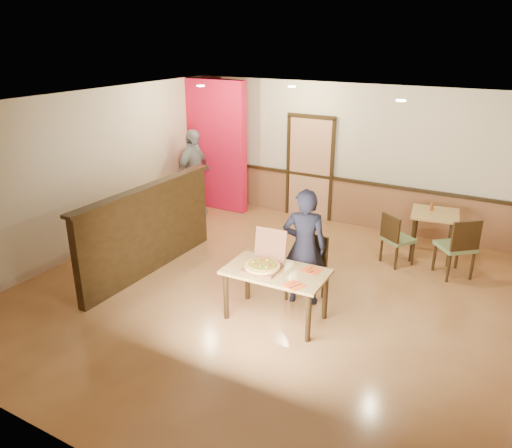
{
  "coord_description": "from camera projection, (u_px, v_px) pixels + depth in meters",
  "views": [
    {
      "loc": [
        3.17,
        -5.83,
        3.69
      ],
      "look_at": [
        -0.13,
        0.0,
        1.11
      ],
      "focal_mm": 35.0,
      "sensor_mm": 36.0,
      "label": 1
    }
  ],
  "objects": [
    {
      "name": "chair_rail_back",
      "position": [
        346.0,
        180.0,
        9.99
      ],
      "size": [
        7.0,
        0.06,
        0.06
      ],
      "primitive_type": "cube",
      "color": "black",
      "rests_on": "wall_back"
    },
    {
      "name": "diner",
      "position": [
        304.0,
        247.0,
        7.02
      ],
      "size": [
        0.73,
        0.6,
        1.72
      ],
      "primitive_type": "imported",
      "rotation": [
        0.0,
        0.0,
        3.48
      ],
      "color": "black",
      "rests_on": "floor"
    },
    {
      "name": "napkin_far",
      "position": [
        312.0,
        270.0,
        6.63
      ],
      "size": [
        0.25,
        0.25,
        0.01
      ],
      "rotation": [
        0.0,
        0.0,
        -0.12
      ],
      "color": "#E64610",
      "rests_on": "main_table"
    },
    {
      "name": "main_table",
      "position": [
        276.0,
        278.0,
        6.67
      ],
      "size": [
        1.39,
        0.83,
        0.73
      ],
      "rotation": [
        0.0,
        0.0,
        0.04
      ],
      "color": "#B18B4A",
      "rests_on": "floor"
    },
    {
      "name": "spot_a",
      "position": [
        201.0,
        86.0,
        9.04
      ],
      "size": [
        0.14,
        0.14,
        0.02
      ],
      "primitive_type": "cylinder",
      "color": "beige",
      "rests_on": "ceiling"
    },
    {
      "name": "pizza_box",
      "position": [
        264.0,
        264.0,
        6.68
      ],
      "size": [
        0.49,
        0.57,
        0.48
      ],
      "rotation": [
        0.0,
        0.0,
        0.08
      ],
      "color": "brown",
      "rests_on": "main_table"
    },
    {
      "name": "red_accent_panel",
      "position": [
        213.0,
        145.0,
        10.78
      ],
      "size": [
        1.6,
        0.2,
        2.78
      ],
      "primitive_type": "cube",
      "color": "red",
      "rests_on": "floor"
    },
    {
      "name": "diner_chair",
      "position": [
        308.0,
        265.0,
        7.26
      ],
      "size": [
        0.53,
        0.53,
        0.96
      ],
      "rotation": [
        0.0,
        0.0,
        -0.13
      ],
      "color": "#5E6E40",
      "rests_on": "floor"
    },
    {
      "name": "spot_c",
      "position": [
        401.0,
        101.0,
        7.1
      ],
      "size": [
        0.14,
        0.14,
        0.02
      ],
      "primitive_type": "cylinder",
      "color": "beige",
      "rests_on": "ceiling"
    },
    {
      "name": "wall_back",
      "position": [
        348.0,
        156.0,
        9.86
      ],
      "size": [
        7.0,
        0.0,
        7.0
      ],
      "primitive_type": "plane",
      "rotation": [
        1.57,
        0.0,
        0.0
      ],
      "color": "beige",
      "rests_on": "floor"
    },
    {
      "name": "floor",
      "position": [
        263.0,
        294.0,
        7.52
      ],
      "size": [
        7.0,
        7.0,
        0.0
      ],
      "primitive_type": "plane",
      "color": "#B57A46",
      "rests_on": "ground"
    },
    {
      "name": "ceiling",
      "position": [
        264.0,
        105.0,
        6.51
      ],
      "size": [
        7.0,
        7.0,
        0.0
      ],
      "primitive_type": "plane",
      "rotation": [
        3.14,
        0.0,
        0.0
      ],
      "color": "black",
      "rests_on": "wall_back"
    },
    {
      "name": "side_chair_left",
      "position": [
        395.0,
        237.0,
        8.33
      ],
      "size": [
        0.61,
        0.61,
        0.9
      ],
      "rotation": [
        0.0,
        0.0,
        2.56
      ],
      "color": "#5E6E40",
      "rests_on": "floor"
    },
    {
      "name": "booth_partition",
      "position": [
        149.0,
        229.0,
        8.01
      ],
      "size": [
        0.2,
        3.1,
        1.44
      ],
      "color": "black",
      "rests_on": "floor"
    },
    {
      "name": "pizza",
      "position": [
        262.0,
        266.0,
        6.64
      ],
      "size": [
        0.57,
        0.57,
        0.03
      ],
      "primitive_type": "cylinder",
      "rotation": [
        0.0,
        0.0,
        -0.23
      ],
      "color": "#F8BC5A",
      "rests_on": "pizza_box"
    },
    {
      "name": "side_table",
      "position": [
        434.0,
        223.0,
        8.54
      ],
      "size": [
        0.88,
        0.88,
        0.82
      ],
      "rotation": [
        0.0,
        0.0,
        0.16
      ],
      "color": "#B18B4A",
      "rests_on": "floor"
    },
    {
      "name": "condiment",
      "position": [
        432.0,
        206.0,
        8.57
      ],
      "size": [
        0.05,
        0.05,
        0.14
      ],
      "primitive_type": "cylinder",
      "color": "brown",
      "rests_on": "side_table"
    },
    {
      "name": "side_chair_right",
      "position": [
        458.0,
        245.0,
        7.85
      ],
      "size": [
        0.71,
        0.71,
        1.02
      ],
      "rotation": [
        0.0,
        0.0,
        3.86
      ],
      "color": "#5E6E40",
      "rests_on": "floor"
    },
    {
      "name": "passerby",
      "position": [
        193.0,
        173.0,
        10.45
      ],
      "size": [
        0.46,
        1.08,
        1.85
      ],
      "primitive_type": "imported",
      "rotation": [
        0.0,
        0.0,
        1.58
      ],
      "color": "gray",
      "rests_on": "floor"
    },
    {
      "name": "back_door",
      "position": [
        310.0,
        169.0,
        10.32
      ],
      "size": [
        0.9,
        0.06,
        2.1
      ],
      "primitive_type": "cube",
      "color": "tan",
      "rests_on": "wall_back"
    },
    {
      "name": "napkin_near",
      "position": [
        294.0,
        285.0,
        6.23
      ],
      "size": [
        0.28,
        0.28,
        0.01
      ],
      "rotation": [
        0.0,
        0.0,
        -0.31
      ],
      "color": "#E64610",
      "rests_on": "main_table"
    },
    {
      "name": "wall_left",
      "position": [
        86.0,
        174.0,
        8.62
      ],
      "size": [
        0.0,
        7.0,
        7.0
      ],
      "primitive_type": "plane",
      "rotation": [
        1.57,
        0.0,
        1.57
      ],
      "color": "beige",
      "rests_on": "floor"
    },
    {
      "name": "spot_b",
      "position": [
        292.0,
        87.0,
        8.92
      ],
      "size": [
        0.14,
        0.14,
        0.02
      ],
      "primitive_type": "cylinder",
      "color": "beige",
      "rests_on": "ceiling"
    },
    {
      "name": "wainscot_back",
      "position": [
        345.0,
        202.0,
        10.18
      ],
      "size": [
        7.0,
        0.04,
        0.9
      ],
      "primitive_type": "cube",
      "color": "brown",
      "rests_on": "floor"
    }
  ]
}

